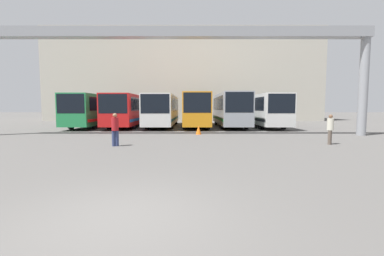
{
  "coord_description": "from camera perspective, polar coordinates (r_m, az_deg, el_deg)",
  "views": [
    {
      "loc": [
        1.29,
        -4.39,
        1.98
      ],
      "look_at": [
        1.32,
        16.45,
        0.3
      ],
      "focal_mm": 24.0,
      "sensor_mm": 36.0,
      "label": 1
    }
  ],
  "objects": [
    {
      "name": "ground_plane",
      "position": [
        4.99,
        -15.94,
        -18.95
      ],
      "size": [
        200.0,
        200.0,
        0.0
      ],
      "primitive_type": "plane",
      "color": "#514F4C"
    },
    {
      "name": "building_backdrop",
      "position": [
        43.5,
        -1.81,
        10.96
      ],
      "size": [
        41.09,
        12.0,
        13.59
      ],
      "color": "#B7B2A3",
      "rests_on": "ground"
    },
    {
      "name": "overhead_gantry",
      "position": [
        18.63,
        -4.25,
        17.72
      ],
      "size": [
        27.18,
        0.8,
        7.46
      ],
      "color": "gray",
      "rests_on": "ground"
    },
    {
      "name": "bus_slot_0",
      "position": [
        27.71,
        -20.96,
        4.0
      ],
      "size": [
        2.49,
        10.15,
        3.18
      ],
      "color": "#268C4C",
      "rests_on": "ground"
    },
    {
      "name": "bus_slot_1",
      "position": [
        27.07,
        -13.85,
        4.15
      ],
      "size": [
        2.59,
        10.94,
        3.17
      ],
      "color": "red",
      "rests_on": "ground"
    },
    {
      "name": "bus_slot_2",
      "position": [
        26.76,
        -6.54,
        4.24
      ],
      "size": [
        2.58,
        11.53,
        3.16
      ],
      "color": "silver",
      "rests_on": "ground"
    },
    {
      "name": "bus_slot_3",
      "position": [
        26.38,
        0.84,
        4.42
      ],
      "size": [
        2.48,
        11.1,
        3.29
      ],
      "color": "orange",
      "rests_on": "ground"
    },
    {
      "name": "bus_slot_4",
      "position": [
        26.54,
        8.28,
        4.42
      ],
      "size": [
        2.53,
        10.87,
        3.33
      ],
      "color": "#999EA5",
      "rests_on": "ground"
    },
    {
      "name": "bus_slot_5",
      "position": [
        27.28,
        15.42,
        4.14
      ],
      "size": [
        2.44,
        10.93,
        3.19
      ],
      "color": "silver",
      "rests_on": "ground"
    },
    {
      "name": "pedestrian_near_center",
      "position": [
        13.62,
        -16.8,
        -0.17
      ],
      "size": [
        0.35,
        0.35,
        1.68
      ],
      "rotation": [
        0.0,
        0.0,
        3.33
      ],
      "color": "navy",
      "rests_on": "ground"
    },
    {
      "name": "pedestrian_near_right",
      "position": [
        15.55,
        28.28,
        -0.1
      ],
      "size": [
        0.33,
        0.33,
        1.6
      ],
      "rotation": [
        0.0,
        0.0,
        0.96
      ],
      "color": "brown",
      "rests_on": "ground"
    },
    {
      "name": "traffic_cone",
      "position": [
        18.81,
        1.38,
        -0.44
      ],
      "size": [
        0.42,
        0.42,
        0.65
      ],
      "color": "orange",
      "rests_on": "ground"
    }
  ]
}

